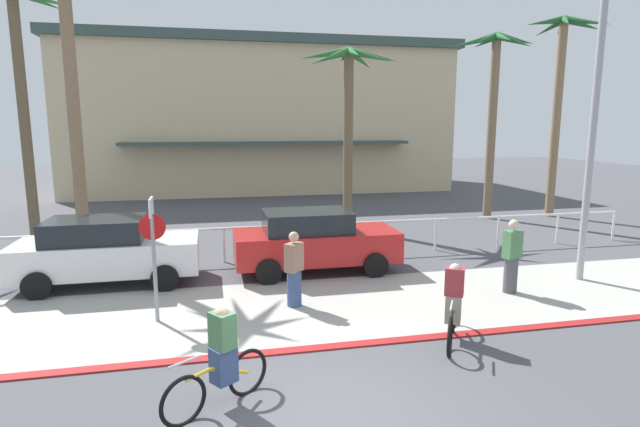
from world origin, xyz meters
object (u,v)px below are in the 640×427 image
object	(u,v)px
palm_tree_5	(494,82)
pedestrian_0	(512,259)
palm_tree_4	(349,90)
palm_tree_6	(561,74)
palm_tree_2	(19,56)
car_white_1	(106,251)
cyclist_yellow_0	(221,360)
palm_tree_3	(69,33)
stop_sign_bike_lane	(153,242)
pedestrian_1	(294,272)
streetlight_curb	(602,112)
car_red_2	(314,240)
cyclist_black_1	(453,305)

from	to	relation	value
palm_tree_5	pedestrian_0	bearing A→B (deg)	-117.39
palm_tree_4	palm_tree_6	xyz separation A→B (m)	(9.46, 0.73, 0.83)
palm_tree_2	car_white_1	world-z (taller)	palm_tree_2
palm_tree_5	cyclist_yellow_0	size ratio (longest dim) A/B	5.03
palm_tree_3	car_white_1	distance (m)	6.60
stop_sign_bike_lane	cyclist_yellow_0	size ratio (longest dim) A/B	1.67
palm_tree_6	car_white_1	size ratio (longest dim) A/B	1.92
palm_tree_6	cyclist_yellow_0	xyz separation A→B (m)	(-14.57, -12.46, -5.38)
palm_tree_6	pedestrian_1	bearing A→B (deg)	-145.94
palm_tree_3	pedestrian_1	bearing A→B (deg)	-46.03
pedestrian_0	palm_tree_6	bearing A→B (deg)	49.17
palm_tree_2	palm_tree_4	size ratio (longest dim) A/B	1.26
stop_sign_bike_lane	pedestrian_1	xyz separation A→B (m)	(2.88, 0.27, -0.89)
streetlight_curb	palm_tree_3	xyz separation A→B (m)	(-13.08, 5.59, 2.29)
palm_tree_6	car_red_2	world-z (taller)	palm_tree_6
cyclist_yellow_0	pedestrian_1	size ratio (longest dim) A/B	0.90
pedestrian_1	cyclist_black_1	bearing A→B (deg)	-42.79
palm_tree_3	palm_tree_6	xyz separation A→B (m)	(18.40, 3.00, -0.49)
palm_tree_6	palm_tree_4	bearing A→B (deg)	-175.61
car_red_2	cyclist_black_1	distance (m)	5.23
palm_tree_5	pedestrian_0	distance (m)	11.31
cyclist_yellow_0	pedestrian_1	xyz separation A→B (m)	(1.68, 3.74, 0.09)
pedestrian_1	car_white_1	bearing A→B (deg)	149.11
streetlight_curb	palm_tree_6	world-z (taller)	palm_tree_6
palm_tree_4	palm_tree_5	distance (m)	6.53
pedestrian_0	car_red_2	bearing A→B (deg)	146.55
cyclist_yellow_0	pedestrian_0	bearing A→B (deg)	27.31
streetlight_curb	palm_tree_5	bearing A→B (deg)	75.15
stop_sign_bike_lane	palm_tree_6	xyz separation A→B (m)	(15.77, 8.99, 4.40)
palm_tree_6	pedestrian_1	world-z (taller)	palm_tree_6
pedestrian_1	palm_tree_3	bearing A→B (deg)	133.97
palm_tree_5	palm_tree_6	world-z (taller)	palm_tree_6
cyclist_black_1	pedestrian_0	world-z (taller)	pedestrian_0
palm_tree_6	cyclist_yellow_0	bearing A→B (deg)	-139.47
palm_tree_4	car_red_2	xyz separation A→B (m)	(-2.45, -5.40, -4.38)
car_white_1	pedestrian_0	world-z (taller)	pedestrian_0
car_white_1	car_red_2	world-z (taller)	same
palm_tree_4	car_white_1	distance (m)	10.43
car_white_1	palm_tree_2	bearing A→B (deg)	118.83
cyclist_yellow_0	palm_tree_6	bearing A→B (deg)	40.53
streetlight_curb	palm_tree_5	world-z (taller)	palm_tree_5
palm_tree_5	pedestrian_1	xyz separation A→B (m)	(-9.89, -8.87, -4.91)
cyclist_black_1	palm_tree_6	bearing A→B (deg)	47.13
palm_tree_2	palm_tree_4	distance (m)	11.42
palm_tree_3	car_red_2	xyz separation A→B (m)	(6.49, -3.13, -5.70)
car_red_2	pedestrian_1	size ratio (longest dim) A/B	2.59
car_white_1	pedestrian_1	world-z (taller)	pedestrian_1
palm_tree_4	palm_tree_6	world-z (taller)	palm_tree_6
car_white_1	pedestrian_0	distance (m)	9.94
palm_tree_2	palm_tree_4	world-z (taller)	palm_tree_2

